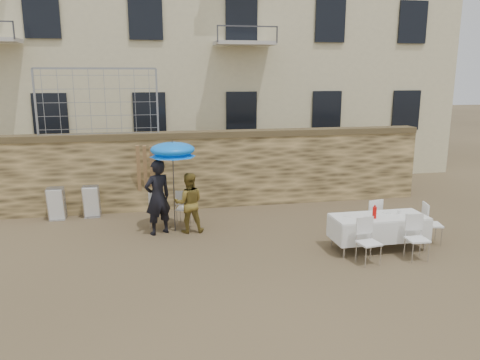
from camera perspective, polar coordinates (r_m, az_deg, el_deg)
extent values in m
plane|color=brown|center=(9.40, 0.24, -11.42)|extent=(80.00, 80.00, 0.00)
cube|color=olive|center=(13.78, -3.92, 1.25)|extent=(13.00, 0.50, 2.20)
imported|color=black|center=(11.54, -10.00, -2.10)|extent=(0.80, 0.70, 1.85)
imported|color=olive|center=(11.62, -6.26, -2.78)|extent=(0.75, 0.59, 1.50)
cylinder|color=#3F3F44|center=(11.64, -8.05, -1.77)|extent=(0.03, 0.03, 1.91)
cone|color=#0A72F3|center=(11.42, -8.21, 3.40)|extent=(1.12, 1.12, 0.22)
cube|color=white|center=(10.88, 16.61, -4.33)|extent=(2.10, 0.85, 0.05)
cylinder|color=silver|center=(10.30, 12.65, -7.30)|extent=(0.04, 0.04, 0.74)
cylinder|color=silver|center=(11.18, 21.64, -6.30)|extent=(0.04, 0.04, 0.74)
cylinder|color=silver|center=(10.90, 11.19, -6.11)|extent=(0.04, 0.04, 0.74)
cylinder|color=silver|center=(11.73, 19.83, -5.26)|extent=(0.04, 0.04, 0.74)
cylinder|color=red|center=(10.62, 16.08, -3.85)|extent=(0.09, 0.09, 0.26)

